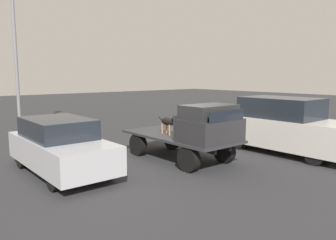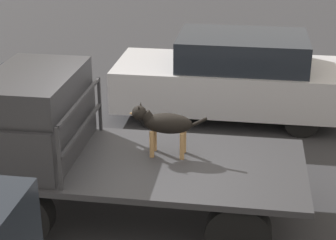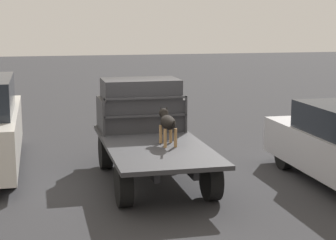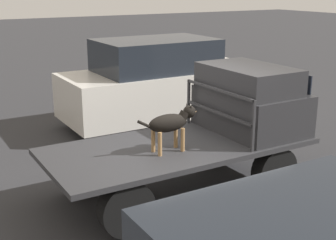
# 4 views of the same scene
# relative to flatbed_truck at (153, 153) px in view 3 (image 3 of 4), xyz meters

# --- Properties ---
(ground_plane) EXTENTS (80.00, 80.00, 0.00)m
(ground_plane) POSITION_rel_flatbed_truck_xyz_m (0.00, 0.00, -0.60)
(ground_plane) COLOR #2D2D30
(flatbed_truck) EXTENTS (4.17, 1.89, 0.82)m
(flatbed_truck) POSITION_rel_flatbed_truck_xyz_m (0.00, 0.00, 0.00)
(flatbed_truck) COLOR black
(flatbed_truck) RESTS_ON ground
(truck_cab) EXTENTS (1.23, 1.77, 1.10)m
(truck_cab) POSITION_rel_flatbed_truck_xyz_m (1.40, 0.00, 0.74)
(truck_cab) COLOR #28282B
(truck_cab) RESTS_ON flatbed_truck
(truck_headboard) EXTENTS (0.04, 1.77, 0.79)m
(truck_headboard) POSITION_rel_flatbed_truck_xyz_m (0.74, 0.00, 0.74)
(truck_headboard) COLOR #2D2D30
(truck_headboard) RESTS_ON flatbed_truck
(dog) EXTENTS (1.00, 0.26, 0.69)m
(dog) POSITION_rel_flatbed_truck_xyz_m (-0.26, -0.22, 0.66)
(dog) COLOR #9E7547
(dog) RESTS_ON flatbed_truck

